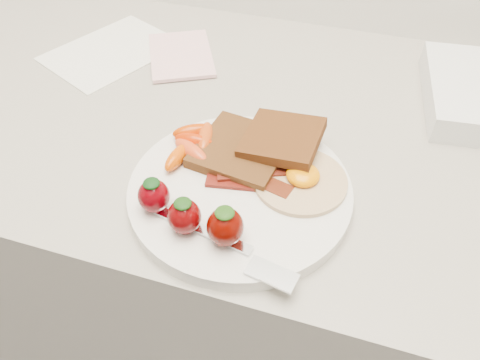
% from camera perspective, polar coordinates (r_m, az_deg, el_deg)
% --- Properties ---
extents(counter, '(2.00, 0.60, 0.90)m').
position_cam_1_polar(counter, '(1.03, 2.45, -12.58)').
color(counter, gray).
rests_on(counter, ground).
extents(plate, '(0.27, 0.27, 0.02)m').
position_cam_1_polar(plate, '(0.57, -0.00, -1.34)').
color(plate, white).
rests_on(plate, counter).
extents(toast_lower, '(0.12, 0.12, 0.01)m').
position_cam_1_polar(toast_lower, '(0.60, 0.19, 3.72)').
color(toast_lower, '#3F1F0D').
rests_on(toast_lower, plate).
extents(toast_upper, '(0.10, 0.10, 0.02)m').
position_cam_1_polar(toast_upper, '(0.60, 5.18, 5.10)').
color(toast_upper, black).
rests_on(toast_upper, toast_lower).
extents(fried_egg, '(0.13, 0.13, 0.02)m').
position_cam_1_polar(fried_egg, '(0.57, 7.44, 0.13)').
color(fried_egg, beige).
rests_on(fried_egg, plate).
extents(bacon_strips, '(0.11, 0.06, 0.01)m').
position_cam_1_polar(bacon_strips, '(0.56, 1.37, 0.24)').
color(bacon_strips, '#4B0708').
rests_on(bacon_strips, plate).
extents(baby_carrots, '(0.07, 0.10, 0.02)m').
position_cam_1_polar(baby_carrots, '(0.61, -5.77, 4.49)').
color(baby_carrots, '#BF2800').
rests_on(baby_carrots, plate).
extents(strawberries, '(0.13, 0.06, 0.05)m').
position_cam_1_polar(strawberries, '(0.51, -6.07, -4.09)').
color(strawberries, '#560006').
rests_on(strawberries, plate).
extents(fork, '(0.18, 0.07, 0.00)m').
position_cam_1_polar(fork, '(0.50, -1.05, -8.35)').
color(fork, white).
rests_on(fork, plate).
extents(paper_sheet, '(0.23, 0.26, 0.00)m').
position_cam_1_polar(paper_sheet, '(0.87, -15.35, 14.91)').
color(paper_sheet, white).
rests_on(paper_sheet, counter).
extents(notepad, '(0.16, 0.18, 0.01)m').
position_cam_1_polar(notepad, '(0.83, -7.22, 14.91)').
color(notepad, '#F8BBC0').
rests_on(notepad, paper_sheet).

